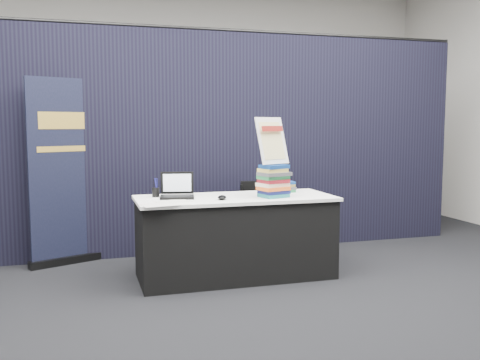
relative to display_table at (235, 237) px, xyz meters
name	(u,v)px	position (x,y,z in m)	size (l,w,h in m)	color
floor	(254,295)	(0.00, -0.55, -0.38)	(8.00, 8.00, 0.00)	black
wall_back	(172,101)	(0.00, 3.45, 1.37)	(8.00, 0.02, 3.50)	beige
drape_partition	(209,143)	(0.00, 1.05, 0.82)	(6.00, 0.08, 2.40)	black
display_table	(235,237)	(0.00, 0.00, 0.00)	(1.80, 0.75, 0.75)	black
laptop	(176,192)	(-0.53, 0.08, 0.43)	(0.33, 0.29, 0.23)	black
mouse	(222,197)	(-0.17, -0.16, 0.39)	(0.08, 0.12, 0.04)	black
brochure_left	(174,202)	(-0.59, -0.16, 0.38)	(0.29, 0.20, 0.00)	silver
brochure_mid	(160,205)	(-0.74, -0.31, 0.38)	(0.29, 0.21, 0.00)	silver
brochure_right	(175,203)	(-0.60, -0.26, 0.38)	(0.27, 0.19, 0.00)	white
pen_cup	(156,192)	(-0.70, 0.18, 0.42)	(0.07, 0.07, 0.09)	black
book_stack_tall	(273,181)	(0.32, -0.13, 0.52)	(0.29, 0.26, 0.30)	#1C686B
book_stack_short	(286,187)	(0.56, 0.17, 0.43)	(0.20, 0.16, 0.11)	#207840
info_sign	(272,141)	(0.32, -0.10, 0.88)	(0.35, 0.25, 0.44)	black
pullup_banner	(66,182)	(-1.49, 0.95, 0.45)	(0.77, 0.40, 1.86)	black
stacking_chair	(260,215)	(0.48, 0.72, 0.06)	(0.42, 0.43, 0.79)	black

